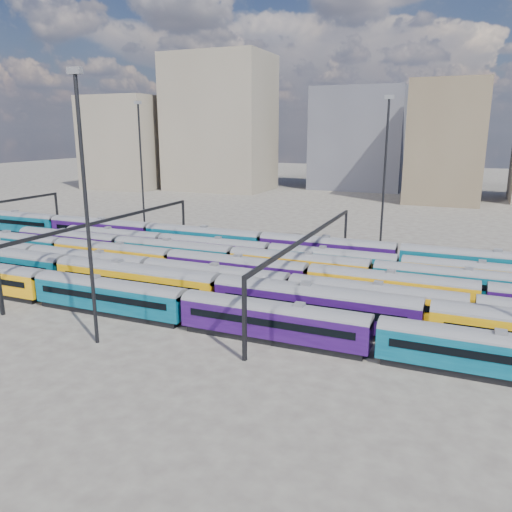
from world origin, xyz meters
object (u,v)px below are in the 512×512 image
at_px(rake_1, 219,289).
at_px(rake_2, 214,277).
at_px(mast_2, 86,201).
at_px(rake_0, 375,332).

height_order(rake_1, rake_2, rake_1).
height_order(rake_2, mast_2, mast_2).
relative_size(rake_0, rake_2, 1.20).
height_order(rake_0, rake_2, rake_0).
bearing_deg(rake_2, rake_1, -57.72).
bearing_deg(rake_1, rake_0, -15.23).
bearing_deg(mast_2, rake_2, 76.12).
bearing_deg(mast_2, rake_0, 15.22).
bearing_deg(rake_2, rake_0, -24.92).
relative_size(rake_1, mast_2, 5.23).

